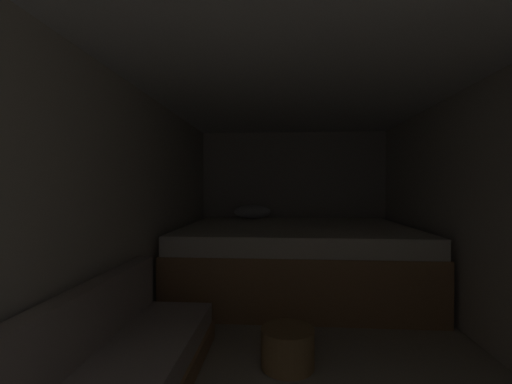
% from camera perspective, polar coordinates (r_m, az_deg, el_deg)
% --- Properties ---
extents(ground_plane, '(7.33, 7.33, 0.00)m').
position_cam_1_polar(ground_plane, '(2.71, 8.05, -25.57)').
color(ground_plane, '#A39984').
extents(wall_back, '(2.77, 0.05, 2.01)m').
position_cam_1_polar(wall_back, '(5.11, 6.07, -1.40)').
color(wall_back, beige).
rests_on(wall_back, ground).
extents(wall_left, '(0.05, 5.33, 2.01)m').
position_cam_1_polar(wall_left, '(2.71, -22.05, -3.43)').
color(wall_left, beige).
rests_on(wall_left, ground).
extents(wall_right, '(0.05, 5.33, 2.01)m').
position_cam_1_polar(wall_right, '(2.86, 36.41, -3.29)').
color(wall_right, beige).
rests_on(wall_right, ground).
extents(ceiling_slab, '(2.77, 5.33, 0.05)m').
position_cam_1_polar(ceiling_slab, '(2.56, 8.15, 19.76)').
color(ceiling_slab, white).
rests_on(ceiling_slab, wall_left).
extents(bed, '(2.55, 2.07, 0.95)m').
position_cam_1_polar(bed, '(4.09, 6.50, -10.76)').
color(bed, '#9E7247').
rests_on(bed, ground).
extents(wicker_basket, '(0.36, 0.36, 0.26)m').
position_cam_1_polar(wicker_basket, '(2.53, 5.26, -24.26)').
color(wicker_basket, olive).
rests_on(wicker_basket, ground).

